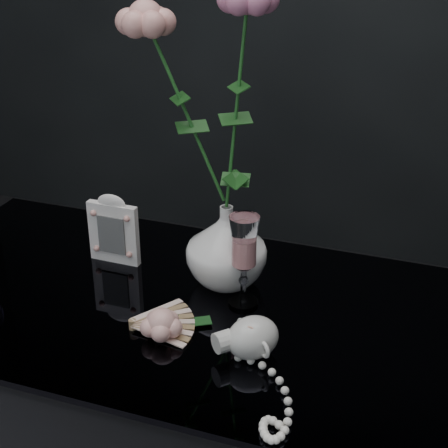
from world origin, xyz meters
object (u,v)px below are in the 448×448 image
at_px(loose_rose, 162,323).
at_px(vase, 226,246).
at_px(picture_frame, 113,228).
at_px(wine_glass, 244,262).
at_px(pearl_jar, 253,336).

bearing_deg(loose_rose, vase, 76.60).
bearing_deg(vase, picture_frame, 179.07).
xyz_separation_m(wine_glass, loose_rose, (-0.10, -0.14, -0.06)).
relative_size(picture_frame, loose_rose, 0.94).
bearing_deg(picture_frame, wine_glass, -11.52).
distance_m(loose_rose, pearl_jar, 0.16).
bearing_deg(vase, wine_glass, -48.41).
bearing_deg(picture_frame, loose_rose, -45.75).
distance_m(picture_frame, pearl_jar, 0.40).
distance_m(vase, wine_glass, 0.08).
distance_m(wine_glass, loose_rose, 0.18).
distance_m(wine_glass, picture_frame, 0.30).
distance_m(vase, loose_rose, 0.21).
height_order(vase, pearl_jar, vase).
relative_size(wine_glass, picture_frame, 1.19).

